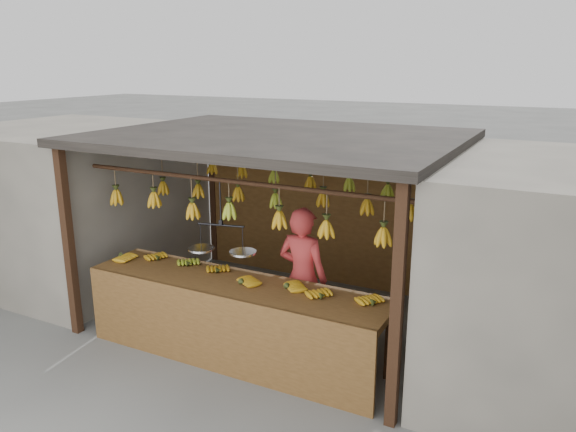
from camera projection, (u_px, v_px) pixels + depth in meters
The scene contains 8 objects.
ground at pixel (277, 317), 7.35m from camera, with size 80.00×80.00×0.00m, color #5B5B57.
stall at pixel (289, 164), 7.11m from camera, with size 4.30×3.30×2.40m.
neighbor_left at pixel (72, 201), 8.64m from camera, with size 3.00×3.00×2.30m, color slate.
counter at pixel (229, 302), 6.08m from camera, with size 3.54×0.80×0.96m.
hanging_bananas at pixel (277, 196), 6.92m from camera, with size 3.60×2.22×0.39m.
balance_scale at pixel (222, 247), 6.23m from camera, with size 0.77×0.40×0.82m.
vendor at pixel (303, 278), 6.44m from camera, with size 0.61×0.40×1.67m, color #BF3333.
bag_bundles at pixel (455, 237), 7.38m from camera, with size 0.08×0.26×1.18m.
Camera 1 is at (3.22, -5.91, 3.22)m, focal length 35.00 mm.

